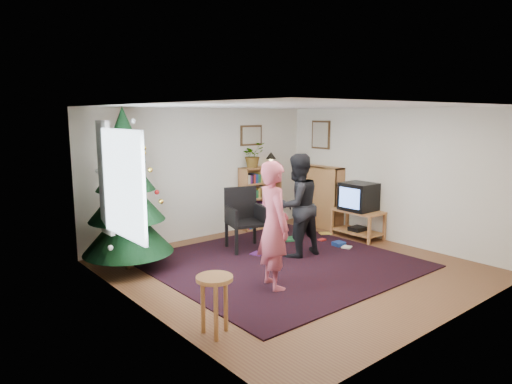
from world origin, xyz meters
TOP-DOWN VIEW (x-y plane):
  - floor at (0.00, 0.00)m, footprint 5.00×5.00m
  - ceiling at (0.00, 0.00)m, footprint 5.00×5.00m
  - wall_back at (0.00, 2.50)m, footprint 5.00×0.02m
  - wall_front at (0.00, -2.50)m, footprint 5.00×0.02m
  - wall_left at (-2.50, 0.00)m, footprint 0.02×5.00m
  - wall_right at (2.50, 0.00)m, footprint 0.02×5.00m
  - rug at (0.00, 0.30)m, footprint 3.80×3.60m
  - window_pane at (-2.47, 0.60)m, footprint 0.04×1.20m
  - curtain at (-2.43, 1.30)m, footprint 0.06×0.35m
  - picture_back at (1.15, 2.48)m, footprint 0.55×0.03m
  - picture_right at (2.48, 1.75)m, footprint 0.03×0.50m
  - christmas_tree at (-2.00, 1.62)m, footprint 1.38×1.38m
  - bookshelf_back at (1.28, 2.34)m, footprint 0.95×0.30m
  - bookshelf_right at (2.34, 1.54)m, footprint 0.30×0.95m
  - tv_stand at (2.22, 0.50)m, footprint 0.54×0.96m
  - crt_tv at (2.22, 0.50)m, footprint 0.56×0.61m
  - armchair at (0.01, 1.35)m, footprint 0.76×0.77m
  - stool at (-2.20, -1.04)m, footprint 0.40×0.40m
  - person_standing at (-0.79, -0.41)m, footprint 0.59×0.74m
  - person_by_chair at (0.47, 0.41)m, footprint 0.90×0.73m
  - potted_plant at (1.08, 2.34)m, footprint 0.47×0.41m
  - table_lamp at (1.58, 2.34)m, footprint 0.22×0.22m
  - floor_clutter at (1.10, 0.71)m, footprint 2.10×1.21m

SIDE VIEW (x-z plane):
  - floor at x=0.00m, z-range 0.00..0.00m
  - rug at x=0.00m, z-range 0.00..0.02m
  - floor_clutter at x=1.10m, z-range 0.00..0.08m
  - tv_stand at x=2.22m, z-range 0.05..0.60m
  - stool at x=-2.20m, z-range 0.18..0.85m
  - armchair at x=0.01m, z-range 0.05..1.15m
  - bookshelf_back at x=1.28m, z-range 0.01..1.31m
  - bookshelf_right at x=2.34m, z-range 0.01..1.31m
  - crt_tv at x=2.22m, z-range 0.55..1.08m
  - person_by_chair at x=0.47m, z-range 0.00..1.75m
  - person_standing at x=-0.79m, z-range 0.00..1.77m
  - christmas_tree at x=-2.00m, z-range -0.21..2.29m
  - wall_back at x=0.00m, z-range 0.00..2.50m
  - wall_front at x=0.00m, z-range 0.00..2.50m
  - wall_left at x=-2.50m, z-range 0.00..2.50m
  - wall_right at x=2.50m, z-range 0.00..2.50m
  - table_lamp at x=1.58m, z-range 1.35..1.65m
  - window_pane at x=-2.47m, z-range 0.80..2.20m
  - curtain at x=-2.43m, z-range 0.70..2.30m
  - potted_plant at x=1.08m, z-range 1.30..1.81m
  - picture_back at x=1.15m, z-range 1.74..2.16m
  - picture_right at x=2.48m, z-range 1.65..2.25m
  - ceiling at x=0.00m, z-range 2.50..2.50m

